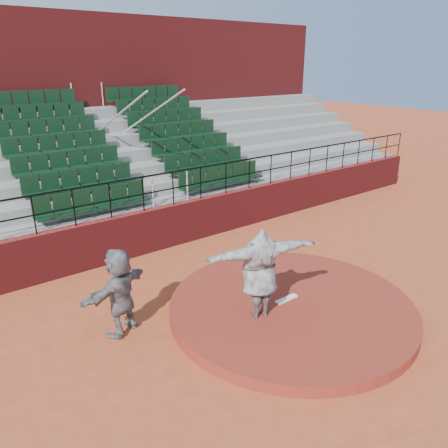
# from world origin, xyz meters

# --- Properties ---
(ground) EXTENTS (90.00, 90.00, 0.00)m
(ground) POSITION_xyz_m (0.00, 0.00, 0.00)
(ground) COLOR #AE4927
(ground) RESTS_ON ground
(pitchers_mound) EXTENTS (5.50, 5.50, 0.25)m
(pitchers_mound) POSITION_xyz_m (0.00, 0.00, 0.12)
(pitchers_mound) COLOR maroon
(pitchers_mound) RESTS_ON ground
(pitching_rubber) EXTENTS (0.60, 0.15, 0.03)m
(pitching_rubber) POSITION_xyz_m (0.00, 0.15, 0.27)
(pitching_rubber) COLOR white
(pitching_rubber) RESTS_ON pitchers_mound
(boundary_wall) EXTENTS (24.00, 0.30, 1.30)m
(boundary_wall) POSITION_xyz_m (0.00, 5.00, 0.65)
(boundary_wall) COLOR maroon
(boundary_wall) RESTS_ON ground
(wall_railing) EXTENTS (24.04, 0.05, 1.03)m
(wall_railing) POSITION_xyz_m (0.00, 5.00, 2.03)
(wall_railing) COLOR black
(wall_railing) RESTS_ON boundary_wall
(seating_deck) EXTENTS (24.00, 5.97, 4.63)m
(seating_deck) POSITION_xyz_m (0.00, 8.65, 1.44)
(seating_deck) COLOR gray
(seating_deck) RESTS_ON ground
(press_box_facade) EXTENTS (24.00, 3.00, 7.10)m
(press_box_facade) POSITION_xyz_m (0.00, 12.60, 3.55)
(press_box_facade) COLOR maroon
(press_box_facade) RESTS_ON ground
(pitcher) EXTENTS (2.52, 1.30, 1.98)m
(pitcher) POSITION_xyz_m (-0.94, 0.06, 1.24)
(pitcher) COLOR black
(pitcher) RESTS_ON pitchers_mound
(fielder) EXTENTS (1.83, 1.21, 1.89)m
(fielder) POSITION_xyz_m (-3.36, 1.62, 0.95)
(fielder) COLOR black
(fielder) RESTS_ON ground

